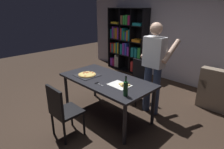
# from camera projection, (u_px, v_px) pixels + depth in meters

# --- Properties ---
(ground_plane) EXTENTS (12.00, 12.00, 0.00)m
(ground_plane) POSITION_uv_depth(u_px,v_px,m) (107.00, 114.00, 3.73)
(ground_plane) COLOR #38281E
(back_wall) EXTENTS (6.40, 0.10, 2.80)m
(back_wall) POSITION_uv_depth(u_px,v_px,m) (178.00, 30.00, 4.96)
(back_wall) COLOR #BCB7C6
(back_wall) RESTS_ON ground_plane
(dining_table) EXTENTS (1.76, 0.91, 0.75)m
(dining_table) POSITION_uv_depth(u_px,v_px,m) (106.00, 83.00, 3.49)
(dining_table) COLOR #232328
(dining_table) RESTS_ON ground_plane
(chair_near_camera) EXTENTS (0.42, 0.42, 0.90)m
(chair_near_camera) POSITION_uv_depth(u_px,v_px,m) (62.00, 109.00, 2.93)
(chair_near_camera) COLOR black
(chair_near_camera) RESTS_ON ground_plane
(chair_far_side) EXTENTS (0.42, 0.42, 0.90)m
(chair_far_side) POSITION_uv_depth(u_px,v_px,m) (137.00, 78.00, 4.18)
(chair_far_side) COLOR black
(chair_far_side) RESTS_ON ground_plane
(bookshelf) EXTENTS (1.40, 0.35, 1.95)m
(bookshelf) POSITION_uv_depth(u_px,v_px,m) (127.00, 42.00, 6.02)
(bookshelf) COLOR black
(bookshelf) RESTS_ON ground_plane
(person_serving_pizza) EXTENTS (0.55, 0.54, 1.75)m
(person_serving_pizza) POSITION_uv_depth(u_px,v_px,m) (154.00, 64.00, 3.51)
(person_serving_pizza) COLOR #38476B
(person_serving_pizza) RESTS_ON ground_plane
(pepperoni_pizza_on_tray) EXTENTS (0.40, 0.40, 0.04)m
(pepperoni_pizza_on_tray) POSITION_uv_depth(u_px,v_px,m) (87.00, 75.00, 3.64)
(pepperoni_pizza_on_tray) COLOR #2D2D33
(pepperoni_pizza_on_tray) RESTS_ON dining_table
(pizza_slices_on_towel) EXTENTS (0.36, 0.28, 0.03)m
(pizza_slices_on_towel) POSITION_uv_depth(u_px,v_px,m) (121.00, 85.00, 3.18)
(pizza_slices_on_towel) COLOR white
(pizza_slices_on_towel) RESTS_ON dining_table
(wine_bottle) EXTENTS (0.07, 0.07, 0.32)m
(wine_bottle) POSITION_uv_depth(u_px,v_px,m) (126.00, 88.00, 2.80)
(wine_bottle) COLOR #194723
(wine_bottle) RESTS_ON dining_table
(kitchen_scissors) EXTENTS (0.19, 0.09, 0.01)m
(kitchen_scissors) POSITION_uv_depth(u_px,v_px,m) (98.00, 84.00, 3.26)
(kitchen_scissors) COLOR silver
(kitchen_scissors) RESTS_ON dining_table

